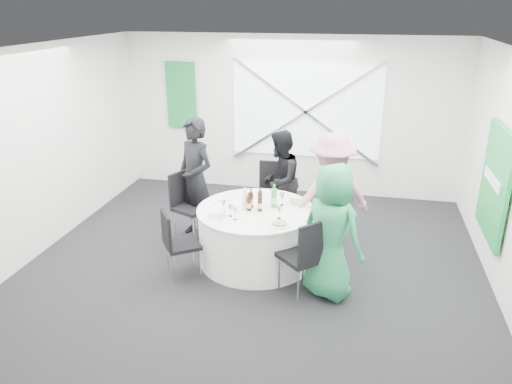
% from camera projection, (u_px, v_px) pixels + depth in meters
% --- Properties ---
extents(floor, '(6.00, 6.00, 0.00)m').
position_uv_depth(floor, '(253.00, 267.00, 6.63)').
color(floor, black).
rests_on(floor, ground).
extents(ceiling, '(6.00, 6.00, 0.00)m').
position_uv_depth(ceiling, '(252.00, 49.00, 5.62)').
color(ceiling, white).
rests_on(ceiling, wall_back).
extents(wall_back, '(6.00, 0.00, 6.00)m').
position_uv_depth(wall_back, '(289.00, 116.00, 8.86)').
color(wall_back, silver).
rests_on(wall_back, floor).
extents(wall_front, '(6.00, 0.00, 6.00)m').
position_uv_depth(wall_front, '(156.00, 302.00, 3.39)').
color(wall_front, silver).
rests_on(wall_front, floor).
extents(wall_left, '(0.00, 6.00, 6.00)m').
position_uv_depth(wall_left, '(36.00, 153.00, 6.72)').
color(wall_left, silver).
rests_on(wall_left, floor).
extents(window_panel, '(2.60, 0.03, 1.60)m').
position_uv_depth(window_panel, '(306.00, 112.00, 8.73)').
color(window_panel, white).
rests_on(window_panel, wall_back).
extents(window_brace_a, '(2.63, 0.05, 1.84)m').
position_uv_depth(window_brace_a, '(306.00, 112.00, 8.69)').
color(window_brace_a, silver).
rests_on(window_brace_a, window_panel).
extents(window_brace_b, '(2.63, 0.05, 1.84)m').
position_uv_depth(window_brace_b, '(306.00, 112.00, 8.69)').
color(window_brace_b, silver).
rests_on(window_brace_b, window_panel).
extents(green_banner, '(0.55, 0.04, 1.20)m').
position_uv_depth(green_banner, '(181.00, 95.00, 9.11)').
color(green_banner, '#16713D').
rests_on(green_banner, wall_back).
extents(green_sign, '(0.05, 1.20, 1.40)m').
position_uv_depth(green_sign, '(495.00, 184.00, 6.16)').
color(green_sign, '#1A933D').
rests_on(green_sign, wall_right).
extents(banquet_table, '(1.56, 1.56, 0.76)m').
position_uv_depth(banquet_table, '(256.00, 235.00, 6.67)').
color(banquet_table, white).
rests_on(banquet_table, floor).
extents(chair_back, '(0.46, 0.47, 1.01)m').
position_uv_depth(chair_back, '(272.00, 189.00, 7.71)').
color(chair_back, black).
rests_on(chair_back, floor).
extents(chair_back_left, '(0.61, 0.60, 1.01)m').
position_uv_depth(chair_back_left, '(187.00, 200.00, 7.28)').
color(chair_back_left, black).
rests_on(chair_back_left, floor).
extents(chair_back_right, '(0.62, 0.61, 0.96)m').
position_uv_depth(chair_back_right, '(319.00, 208.00, 7.07)').
color(chair_back_right, black).
rests_on(chair_back_right, floor).
extents(chair_front_right, '(0.65, 0.65, 1.01)m').
position_uv_depth(chair_front_right, '(307.00, 252.00, 5.77)').
color(chair_front_right, black).
rests_on(chair_front_right, floor).
extents(chair_front_left, '(0.57, 0.57, 0.90)m').
position_uv_depth(chair_front_left, '(176.00, 239.00, 6.23)').
color(chair_front_left, black).
rests_on(chair_front_left, floor).
extents(person_man_back_left, '(0.78, 0.70, 1.79)m').
position_uv_depth(person_man_back_left, '(195.00, 179.00, 7.25)').
color(person_man_back_left, black).
rests_on(person_man_back_left, floor).
extents(person_man_back, '(0.49, 0.79, 1.54)m').
position_uv_depth(person_man_back, '(280.00, 180.00, 7.56)').
color(person_man_back, black).
rests_on(person_man_back, floor).
extents(person_woman_pink, '(1.23, 0.94, 1.73)m').
position_uv_depth(person_woman_pink, '(331.00, 196.00, 6.70)').
color(person_woman_pink, '#C68093').
rests_on(person_woman_pink, floor).
extents(person_woman_green, '(0.96, 0.86, 1.64)m').
position_uv_depth(person_woman_green, '(331.00, 232.00, 5.75)').
color(person_woman_green, '#268E56').
rests_on(person_woman_green, floor).
extents(plate_back, '(0.25, 0.25, 0.01)m').
position_uv_depth(plate_back, '(261.00, 195.00, 7.00)').
color(plate_back, white).
rests_on(plate_back, banquet_table).
extents(plate_back_left, '(0.24, 0.24, 0.01)m').
position_uv_depth(plate_back_left, '(231.00, 197.00, 6.91)').
color(plate_back_left, white).
rests_on(plate_back_left, banquet_table).
extents(plate_back_right, '(0.26, 0.26, 0.04)m').
position_uv_depth(plate_back_right, '(296.00, 203.00, 6.71)').
color(plate_back_right, white).
rests_on(plate_back_right, banquet_table).
extents(plate_front_right, '(0.26, 0.26, 0.04)m').
position_uv_depth(plate_front_right, '(279.00, 224.00, 6.06)').
color(plate_front_right, white).
rests_on(plate_front_right, banquet_table).
extents(plate_front_left, '(0.25, 0.25, 0.01)m').
position_uv_depth(plate_front_left, '(217.00, 215.00, 6.33)').
color(plate_front_left, white).
rests_on(plate_front_left, banquet_table).
extents(napkin, '(0.20, 0.17, 0.05)m').
position_uv_depth(napkin, '(217.00, 214.00, 6.30)').
color(napkin, white).
rests_on(napkin, plate_front_left).
extents(beer_bottle_a, '(0.06, 0.06, 0.27)m').
position_uv_depth(beer_bottle_a, '(251.00, 200.00, 6.55)').
color(beer_bottle_a, '#3B1B0A').
rests_on(beer_bottle_a, banquet_table).
extents(beer_bottle_b, '(0.06, 0.06, 0.27)m').
position_uv_depth(beer_bottle_b, '(260.00, 199.00, 6.59)').
color(beer_bottle_b, '#3B1B0A').
rests_on(beer_bottle_b, banquet_table).
extents(beer_bottle_c, '(0.06, 0.06, 0.25)m').
position_uv_depth(beer_bottle_c, '(260.00, 204.00, 6.45)').
color(beer_bottle_c, '#3B1B0A').
rests_on(beer_bottle_c, banquet_table).
extents(beer_bottle_d, '(0.06, 0.06, 0.25)m').
position_uv_depth(beer_bottle_d, '(249.00, 204.00, 6.46)').
color(beer_bottle_d, '#3B1B0A').
rests_on(beer_bottle_d, banquet_table).
extents(green_water_bottle, '(0.08, 0.08, 0.32)m').
position_uv_depth(green_water_bottle, '(274.00, 198.00, 6.55)').
color(green_water_bottle, green).
rests_on(green_water_bottle, banquet_table).
extents(clear_water_bottle, '(0.08, 0.08, 0.29)m').
position_uv_depth(clear_water_bottle, '(245.00, 201.00, 6.51)').
color(clear_water_bottle, white).
rests_on(clear_water_bottle, banquet_table).
extents(wine_glass_a, '(0.07, 0.07, 0.17)m').
position_uv_depth(wine_glass_a, '(235.00, 210.00, 6.18)').
color(wine_glass_a, white).
rests_on(wine_glass_a, banquet_table).
extents(wine_glass_b, '(0.07, 0.07, 0.17)m').
position_uv_depth(wine_glass_b, '(230.00, 207.00, 6.28)').
color(wine_glass_b, white).
rests_on(wine_glass_b, banquet_table).
extents(wine_glass_c, '(0.07, 0.07, 0.17)m').
position_uv_depth(wine_glass_c, '(223.00, 203.00, 6.41)').
color(wine_glass_c, white).
rests_on(wine_glass_c, banquet_table).
extents(wine_glass_d, '(0.07, 0.07, 0.17)m').
position_uv_depth(wine_glass_d, '(273.00, 192.00, 6.76)').
color(wine_glass_d, white).
rests_on(wine_glass_d, banquet_table).
extents(wine_glass_e, '(0.07, 0.07, 0.17)m').
position_uv_depth(wine_glass_e, '(282.00, 196.00, 6.63)').
color(wine_glass_e, white).
rests_on(wine_glass_e, banquet_table).
extents(wine_glass_f, '(0.07, 0.07, 0.17)m').
position_uv_depth(wine_glass_f, '(279.00, 209.00, 6.21)').
color(wine_glass_f, white).
rests_on(wine_glass_f, banquet_table).
extents(fork_a, '(0.10, 0.13, 0.01)m').
position_uv_depth(fork_a, '(299.00, 207.00, 6.59)').
color(fork_a, silver).
rests_on(fork_a, banquet_table).
extents(knife_a, '(0.08, 0.14, 0.01)m').
position_uv_depth(knife_a, '(291.00, 200.00, 6.83)').
color(knife_a, silver).
rests_on(knife_a, banquet_table).
extents(fork_b, '(0.10, 0.13, 0.01)m').
position_uv_depth(fork_b, '(238.00, 195.00, 7.02)').
color(fork_b, silver).
rests_on(fork_b, banquet_table).
extents(knife_b, '(0.08, 0.14, 0.01)m').
position_uv_depth(knife_b, '(217.00, 202.00, 6.75)').
color(knife_b, silver).
rests_on(knife_b, banquet_table).
extents(fork_c, '(0.12, 0.12, 0.01)m').
position_uv_depth(fork_c, '(269.00, 227.00, 6.02)').
color(fork_c, silver).
rests_on(fork_c, banquet_table).
extents(knife_c, '(0.11, 0.12, 0.01)m').
position_uv_depth(knife_c, '(294.00, 219.00, 6.23)').
color(knife_c, silver).
rests_on(knife_c, banquet_table).
extents(fork_d, '(0.15, 0.02, 0.01)m').
position_uv_depth(fork_d, '(277.00, 195.00, 7.00)').
color(fork_d, silver).
rests_on(fork_d, banquet_table).
extents(knife_d, '(0.15, 0.03, 0.01)m').
position_uv_depth(knife_d, '(250.00, 193.00, 7.07)').
color(knife_d, silver).
rests_on(knife_d, banquet_table).
extents(fork_e, '(0.11, 0.12, 0.01)m').
position_uv_depth(fork_e, '(212.00, 213.00, 6.42)').
color(fork_e, silver).
rests_on(fork_e, banquet_table).
extents(knife_e, '(0.10, 0.13, 0.01)m').
position_uv_depth(knife_e, '(220.00, 220.00, 6.20)').
color(knife_e, silver).
rests_on(knife_e, banquet_table).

